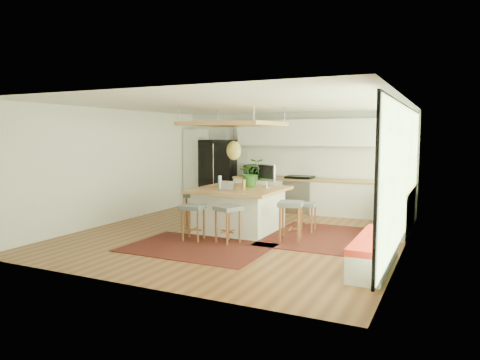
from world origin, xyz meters
The scene contains 34 objects.
floor centered at (0.00, 0.00, 0.00)m, with size 7.00×7.00×0.00m, color #583019.
ceiling centered at (0.00, 0.00, 2.70)m, with size 7.00×7.00×0.00m, color white.
wall_back centered at (0.00, 3.50, 1.35)m, with size 6.50×6.50×0.00m, color silver.
wall_front centered at (0.00, -3.50, 1.35)m, with size 6.50×6.50×0.00m, color silver.
wall_left centered at (-3.25, 0.00, 1.35)m, with size 7.00×7.00×0.00m, color silver.
wall_right centered at (3.25, 0.00, 1.35)m, with size 7.00×7.00×0.00m, color silver.
window_wall centered at (3.22, 0.00, 1.40)m, with size 0.10×6.20×2.60m, color black, non-canonical shape.
pantry centered at (-2.95, 3.18, 1.12)m, with size 0.55×0.60×2.25m, color silver.
back_counter_base centered at (0.55, 3.18, 0.44)m, with size 4.20×0.60×0.88m, color silver.
back_counter_top centered at (0.55, 3.18, 0.90)m, with size 4.24×0.64×0.05m, color #9C6637.
backsplash centered at (0.55, 3.48, 1.35)m, with size 4.20×0.02×0.80m, color white.
upper_cabinets centered at (0.55, 3.32, 2.15)m, with size 4.20×0.34×0.70m, color silver.
range centered at (0.30, 3.18, 0.50)m, with size 0.76×0.62×1.00m, color #A5A5AA, non-canonical shape.
right_counter_base centered at (2.93, 2.00, 0.44)m, with size 0.60×2.50×0.88m, color silver.
right_counter_top centered at (2.93, 2.00, 0.90)m, with size 0.64×2.54×0.05m, color #9C6637.
window_bench centered at (2.95, -1.20, 0.25)m, with size 0.52×2.00×0.50m, color silver, non-canonical shape.
ceiling_panel centered at (-0.30, 0.40, 2.05)m, with size 1.86×1.86×0.80m, color #9C6637, non-canonical shape.
rug_near centered at (-0.21, -1.32, 0.01)m, with size 2.60×1.80×0.01m, color black.
rug_right centered at (1.50, 0.53, 0.01)m, with size 1.80×2.60×0.01m, color black.
fridge centered at (-2.18, 3.17, 0.93)m, with size 0.97×0.76×1.95m, color black, non-canonical shape.
island centered at (-0.17, 0.41, 0.47)m, with size 1.85×1.85×0.93m, color #9C6637, non-canonical shape.
stool_near_left centered at (-0.57, -0.85, 0.35)m, with size 0.42×0.42×0.71m, color #4D5055, non-canonical shape.
stool_near_right centered at (0.13, -0.74, 0.35)m, with size 0.43×0.43×0.72m, color #4D5055, non-canonical shape.
stool_right_front centered at (1.16, -0.05, 0.35)m, with size 0.46×0.46×0.78m, color #4D5055, non-canonical shape.
stool_right_back centered at (1.21, 0.90, 0.35)m, with size 0.37×0.37×0.63m, color #4D5055, non-canonical shape.
stool_left_side centered at (-1.33, 0.48, 0.35)m, with size 0.44×0.44×0.75m, color #4D5055, non-canonical shape.
laptop centered at (-0.26, -0.09, 1.05)m, with size 0.28×0.30×0.21m, color #A5A5AA, non-canonical shape.
monitor centered at (0.28, 0.86, 1.19)m, with size 0.56×0.20×0.52m, color #A5A5AA, non-canonical shape.
microwave centered at (-0.99, 3.17, 1.12)m, with size 0.58×0.32×0.40m, color #A5A5AA.
island_plant centered at (-0.10, 0.85, 1.17)m, with size 0.56×0.63×0.49m, color #1E4C19.
island_bowl centered at (-0.68, 0.80, 0.96)m, with size 0.22×0.22×0.05m, color silver.
island_bottle_0 centered at (-0.72, 0.51, 1.03)m, with size 0.07×0.07×0.19m, color #2EAEBB.
island_bottle_1 centered at (-0.57, 0.26, 1.03)m, with size 0.07×0.07×0.19m, color white.
island_bottle_2 centered at (0.08, 0.11, 1.03)m, with size 0.07×0.07×0.19m, color olive.
Camera 1 is at (4.00, -8.25, 2.07)m, focal length 33.28 mm.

